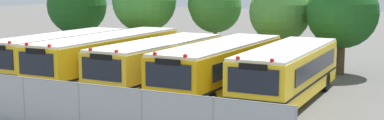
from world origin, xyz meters
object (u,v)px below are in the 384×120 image
object	(u,v)px
school_bus_2	(159,63)
tree_2	(213,6)
tree_1	(144,1)
tree_3	(282,11)
traffic_cone	(81,119)
tree_4	(342,12)
school_bus_1	(109,57)
tree_0	(76,5)
school_bus_3	(221,67)
school_bus_4	(288,71)
school_bus_0	(62,54)

from	to	relation	value
school_bus_2	tree_2	xyz separation A→B (m)	(-1.74, 10.43, 2.45)
tree_1	tree_3	size ratio (longest dim) A/B	1.17
tree_1	traffic_cone	size ratio (longest dim) A/B	11.82
school_bus_2	tree_4	distance (m)	11.58
school_bus_1	tree_0	bearing A→B (deg)	-43.70
school_bus_3	tree_4	size ratio (longest dim) A/B	1.80
tree_4	school_bus_1	bearing A→B (deg)	-142.28
school_bus_2	tree_2	distance (m)	10.86
school_bus_1	tree_1	bearing A→B (deg)	-71.39
tree_1	tree_4	bearing A→B (deg)	0.14
school_bus_3	traffic_cone	distance (m)	8.00
tree_0	traffic_cone	distance (m)	21.15
school_bus_4	tree_4	world-z (taller)	tree_4
school_bus_0	tree_0	bearing A→B (deg)	-56.57
school_bus_3	tree_4	distance (m)	9.70
school_bus_1	tree_1	size ratio (longest dim) A/B	1.76
school_bus_2	school_bus_3	xyz separation A→B (m)	(3.40, 0.07, 0.03)
school_bus_4	tree_4	size ratio (longest dim) A/B	1.69
tree_2	tree_4	world-z (taller)	tree_4
school_bus_1	school_bus_4	bearing A→B (deg)	-179.99
tree_0	tree_4	world-z (taller)	tree_0
school_bus_2	school_bus_4	world-z (taller)	school_bus_4
school_bus_0	school_bus_4	world-z (taller)	school_bus_0
school_bus_4	tree_3	xyz separation A→B (m)	(-3.05, 8.90, 2.28)
school_bus_2	tree_1	bearing A→B (deg)	-52.49
school_bus_1	tree_4	size ratio (longest dim) A/B	1.97
school_bus_1	tree_0	world-z (taller)	tree_0
school_bus_1	school_bus_3	size ratio (longest dim) A/B	1.09
school_bus_3	tree_3	distance (m)	9.45
tree_1	tree_4	world-z (taller)	tree_1
tree_4	tree_3	bearing A→B (deg)	170.56
school_bus_2	school_bus_4	bearing A→B (deg)	-175.36
tree_1	tree_2	world-z (taller)	tree_1
tree_0	tree_1	bearing A→B (deg)	-1.72
tree_1	tree_2	size ratio (longest dim) A/B	1.15
traffic_cone	school_bus_3	bearing A→B (deg)	71.40
tree_1	tree_3	distance (m)	9.79
school_bus_1	school_bus_2	world-z (taller)	school_bus_1
school_bus_2	school_bus_3	size ratio (longest dim) A/B	0.94
school_bus_4	school_bus_3	bearing A→B (deg)	4.48
school_bus_4	tree_0	bearing A→B (deg)	-24.34
school_bus_4	traffic_cone	bearing A→B (deg)	53.21
school_bus_1	tree_3	size ratio (longest dim) A/B	2.06
school_bus_3	tree_1	xyz separation A→B (m)	(-9.58, 8.50, 2.74)
school_bus_2	school_bus_3	bearing A→B (deg)	-177.17
school_bus_2	school_bus_3	distance (m)	3.40
tree_0	tree_2	world-z (taller)	tree_0
school_bus_3	tree_1	world-z (taller)	tree_1
school_bus_4	tree_2	bearing A→B (deg)	-50.74
school_bus_4	tree_4	bearing A→B (deg)	-95.79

